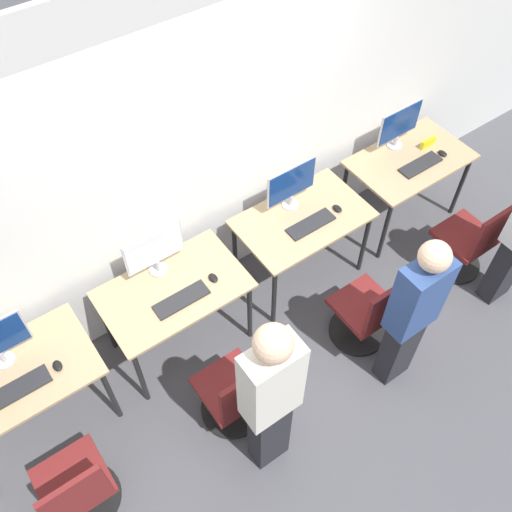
# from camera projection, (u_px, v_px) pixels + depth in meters

# --- Properties ---
(ground_plane) EXTENTS (20.00, 20.00, 0.00)m
(ground_plane) POSITION_uv_depth(u_px,v_px,m) (265.00, 332.00, 4.82)
(ground_plane) COLOR #4C4C51
(wall_back) EXTENTS (12.00, 0.05, 2.80)m
(wall_back) POSITION_uv_depth(u_px,v_px,m) (203.00, 155.00, 4.12)
(wall_back) COLOR silver
(wall_back) RESTS_ON ground_plane
(desk_far_left) EXTENTS (1.08, 0.67, 0.75)m
(desk_far_left) POSITION_uv_depth(u_px,v_px,m) (17.00, 382.00, 3.82)
(desk_far_left) COLOR tan
(desk_far_left) RESTS_ON ground_plane
(keyboard_far_left) EXTENTS (0.42, 0.14, 0.02)m
(keyboard_far_left) POSITION_uv_depth(u_px,v_px,m) (18.00, 389.00, 3.68)
(keyboard_far_left) COLOR #262628
(keyboard_far_left) RESTS_ON desk_far_left
(mouse_far_left) EXTENTS (0.06, 0.09, 0.03)m
(mouse_far_left) POSITION_uv_depth(u_px,v_px,m) (57.00, 366.00, 3.78)
(mouse_far_left) COLOR black
(mouse_far_left) RESTS_ON desk_far_left
(office_chair_far_left) EXTENTS (0.48, 0.48, 0.86)m
(office_chair_far_left) POSITION_uv_depth(u_px,v_px,m) (78.00, 490.00, 3.70)
(office_chair_far_left) COLOR black
(office_chair_far_left) RESTS_ON ground_plane
(desk_left) EXTENTS (1.08, 0.67, 0.75)m
(desk_left) POSITION_uv_depth(u_px,v_px,m) (174.00, 296.00, 4.25)
(desk_left) COLOR tan
(desk_left) RESTS_ON ground_plane
(monitor_left) EXTENTS (0.47, 0.14, 0.42)m
(monitor_left) POSITION_uv_depth(u_px,v_px,m) (154.00, 250.00, 4.10)
(monitor_left) COLOR #B2B2B7
(monitor_left) RESTS_ON desk_left
(keyboard_left) EXTENTS (0.42, 0.14, 0.02)m
(keyboard_left) POSITION_uv_depth(u_px,v_px,m) (181.00, 300.00, 4.11)
(keyboard_left) COLOR #262628
(keyboard_left) RESTS_ON desk_left
(mouse_left) EXTENTS (0.06, 0.09, 0.03)m
(mouse_left) POSITION_uv_depth(u_px,v_px,m) (213.00, 278.00, 4.22)
(mouse_left) COLOR black
(mouse_left) RESTS_ON desk_left
(office_chair_left) EXTENTS (0.48, 0.48, 0.86)m
(office_chair_left) POSITION_uv_depth(u_px,v_px,m) (235.00, 396.00, 4.10)
(office_chair_left) COLOR black
(office_chair_left) RESTS_ON ground_plane
(person_left) EXTENTS (0.36, 0.22, 1.71)m
(person_left) POSITION_uv_depth(u_px,v_px,m) (271.00, 397.00, 3.46)
(person_left) COLOR #232328
(person_left) RESTS_ON ground_plane
(desk_right) EXTENTS (1.08, 0.67, 0.75)m
(desk_right) POSITION_uv_depth(u_px,v_px,m) (302.00, 225.00, 4.69)
(desk_right) COLOR tan
(desk_right) RESTS_ON ground_plane
(monitor_right) EXTENTS (0.47, 0.14, 0.42)m
(monitor_right) POSITION_uv_depth(u_px,v_px,m) (291.00, 184.00, 4.52)
(monitor_right) COLOR #B2B2B7
(monitor_right) RESTS_ON desk_right
(keyboard_right) EXTENTS (0.42, 0.14, 0.02)m
(keyboard_right) POSITION_uv_depth(u_px,v_px,m) (311.00, 224.00, 4.56)
(keyboard_right) COLOR #262628
(keyboard_right) RESTS_ON desk_right
(mouse_right) EXTENTS (0.06, 0.09, 0.03)m
(mouse_right) POSITION_uv_depth(u_px,v_px,m) (337.00, 208.00, 4.65)
(mouse_right) COLOR black
(mouse_right) RESTS_ON desk_right
(office_chair_right) EXTENTS (0.48, 0.48, 0.86)m
(office_chair_right) POSITION_uv_depth(u_px,v_px,m) (367.00, 314.00, 4.53)
(office_chair_right) COLOR black
(office_chair_right) RESTS_ON ground_plane
(person_right) EXTENTS (0.36, 0.21, 1.59)m
(person_right) POSITION_uv_depth(u_px,v_px,m) (413.00, 312.00, 3.92)
(person_right) COLOR #232328
(person_right) RESTS_ON ground_plane
(desk_far_right) EXTENTS (1.08, 0.67, 0.75)m
(desk_far_right) POSITION_uv_depth(u_px,v_px,m) (409.00, 166.00, 5.12)
(desk_far_right) COLOR tan
(desk_far_right) RESTS_ON ground_plane
(monitor_far_right) EXTENTS (0.47, 0.14, 0.42)m
(monitor_far_right) POSITION_uv_depth(u_px,v_px,m) (399.00, 125.00, 4.97)
(monitor_far_right) COLOR #B2B2B7
(monitor_far_right) RESTS_ON desk_far_right
(keyboard_far_right) EXTENTS (0.42, 0.14, 0.02)m
(keyboard_far_right) POSITION_uv_depth(u_px,v_px,m) (420.00, 165.00, 4.98)
(keyboard_far_right) COLOR #262628
(keyboard_far_right) RESTS_ON desk_far_right
(mouse_far_right) EXTENTS (0.06, 0.09, 0.03)m
(mouse_far_right) POSITION_uv_depth(u_px,v_px,m) (442.00, 153.00, 5.06)
(mouse_far_right) COLOR black
(mouse_far_right) RESTS_ON desk_far_right
(office_chair_far_right) EXTENTS (0.48, 0.48, 0.86)m
(office_chair_far_right) POSITION_uv_depth(u_px,v_px,m) (468.00, 244.00, 4.97)
(office_chair_far_right) COLOR black
(office_chair_far_right) RESTS_ON ground_plane
(placard_far_right) EXTENTS (0.16, 0.03, 0.08)m
(placard_far_right) POSITION_uv_depth(u_px,v_px,m) (428.00, 143.00, 5.12)
(placard_far_right) COLOR yellow
(placard_far_right) RESTS_ON desk_far_right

